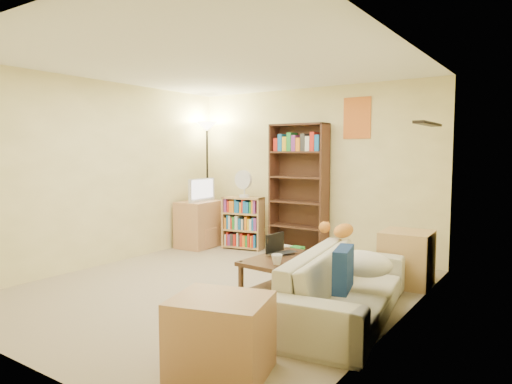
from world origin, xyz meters
TOP-DOWN VIEW (x-y plane):
  - room at (0.00, 0.01)m, footprint 4.50×4.54m
  - sofa at (1.55, -0.04)m, footprint 2.29×1.41m
  - navy_pillow at (1.71, -0.47)m, footprint 0.21×0.41m
  - cream_blanket at (1.69, 0.03)m, footprint 0.55×0.40m
  - tabby_cat at (1.17, 0.70)m, footprint 0.48×0.22m
  - coffee_table at (0.73, 0.18)m, footprint 0.58×0.98m
  - laptop at (0.72, 0.26)m, footprint 0.48×0.44m
  - laptop_screen at (0.59, 0.27)m, footprint 0.03×0.31m
  - mug at (0.86, -0.13)m, footprint 0.18×0.18m
  - tv_remote at (0.86, 0.49)m, footprint 0.09×0.18m
  - tv_stand at (-1.70, 1.61)m, footprint 0.54×0.73m
  - television at (-1.70, 1.61)m, footprint 0.65×0.16m
  - tall_bookshelf at (-0.11, 2.05)m, footprint 0.89×0.31m
  - short_bookshelf at (-1.02, 1.88)m, footprint 0.68×0.38m
  - desk_fan at (-0.97, 1.84)m, footprint 0.30×0.17m
  - floor_lamp at (-1.80, 1.94)m, footprint 0.35×0.35m
  - side_table at (1.72, 1.34)m, footprint 0.58×0.58m
  - end_cabinet at (1.28, -1.54)m, footprint 0.78×0.70m
  - book_stacks at (-0.09, 1.71)m, footprint 0.68×0.37m

SIDE VIEW (x-z plane):
  - book_stacks at x=-0.09m, z-range -0.01..0.20m
  - coffee_table at x=0.73m, z-range 0.06..0.48m
  - end_cabinet at x=1.28m, z-range 0.00..0.54m
  - sofa at x=1.55m, z-range 0.00..0.60m
  - side_table at x=1.72m, z-range 0.00..0.63m
  - tv_stand at x=-1.70m, z-range 0.00..0.75m
  - short_bookshelf at x=-1.02m, z-range 0.00..0.83m
  - tv_remote at x=0.86m, z-range 0.42..0.44m
  - laptop at x=0.72m, z-range 0.42..0.45m
  - mug at x=0.86m, z-range 0.42..0.52m
  - cream_blanket at x=1.69m, z-range 0.40..0.63m
  - laptop_screen at x=0.59m, z-range 0.44..0.65m
  - navy_pillow at x=1.71m, z-range 0.40..0.75m
  - tabby_cat at x=1.17m, z-range 0.60..0.76m
  - television at x=-1.70m, z-range 0.75..1.12m
  - tall_bookshelf at x=-0.11m, z-range 0.06..2.01m
  - desk_fan at x=-0.97m, z-range 0.85..1.28m
  - room at x=0.00m, z-range 0.36..2.88m
  - floor_lamp at x=-1.80m, z-range 0.61..2.65m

